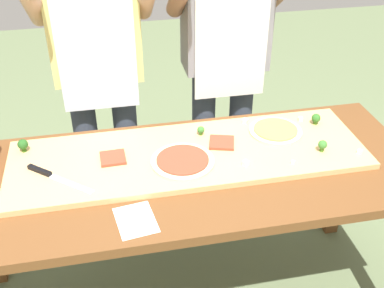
{
  "coord_description": "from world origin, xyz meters",
  "views": [
    {
      "loc": [
        -0.26,
        -1.46,
        1.86
      ],
      "look_at": [
        0.06,
        0.11,
        0.81
      ],
      "focal_mm": 44.4,
      "sensor_mm": 36.0,
      "label": 1
    }
  ],
  "objects_px": {
    "pizza_whole_pesto_green": "(275,130)",
    "broccoli_floret_back_right": "(23,145)",
    "chefs_knife": "(51,175)",
    "cheese_crumble_b": "(245,163)",
    "broccoli_floret_back_left": "(201,130)",
    "cheese_crumble_e": "(300,119)",
    "pizza_slice_near_left": "(222,143)",
    "cook_left": "(97,58)",
    "cook_right": "(225,48)",
    "broccoli_floret_front_left": "(316,118)",
    "prep_table": "(184,190)",
    "cheese_crumble_d": "(245,121)",
    "cheese_crumble_a": "(293,162)",
    "pizza_whole_tomato_red": "(183,161)",
    "recipe_note": "(136,220)",
    "cheese_crumble_c": "(360,152)",
    "pizza_slice_center": "(113,158)",
    "broccoli_floret_front_right": "(322,145)"
  },
  "relations": [
    {
      "from": "broccoli_floret_back_left",
      "to": "cheese_crumble_e",
      "type": "distance_m",
      "value": 0.46
    },
    {
      "from": "pizza_whole_pesto_green",
      "to": "broccoli_floret_back_left",
      "type": "height_order",
      "value": "broccoli_floret_back_left"
    },
    {
      "from": "broccoli_floret_back_right",
      "to": "cook_right",
      "type": "distance_m",
      "value": 1.03
    },
    {
      "from": "prep_table",
      "to": "pizza_whole_pesto_green",
      "type": "relative_size",
      "value": 8.29
    },
    {
      "from": "recipe_note",
      "to": "cook_right",
      "type": "bearing_deg",
      "value": 58.23
    },
    {
      "from": "broccoli_floret_front_left",
      "to": "cheese_crumble_b",
      "type": "distance_m",
      "value": 0.46
    },
    {
      "from": "cheese_crumble_e",
      "to": "pizza_whole_pesto_green",
      "type": "bearing_deg",
      "value": -154.39
    },
    {
      "from": "broccoli_floret_front_right",
      "to": "cheese_crumble_d",
      "type": "bearing_deg",
      "value": 131.01
    },
    {
      "from": "cook_right",
      "to": "cook_left",
      "type": "bearing_deg",
      "value": 180.0
    },
    {
      "from": "recipe_note",
      "to": "broccoli_floret_front_right",
      "type": "bearing_deg",
      "value": 16.61
    },
    {
      "from": "cheese_crumble_e",
      "to": "cook_right",
      "type": "bearing_deg",
      "value": 122.92
    },
    {
      "from": "cheese_crumble_a",
      "to": "cheese_crumble_b",
      "type": "height_order",
      "value": "cheese_crumble_b"
    },
    {
      "from": "prep_table",
      "to": "cook_right",
      "type": "bearing_deg",
      "value": 62.35
    },
    {
      "from": "pizza_slice_center",
      "to": "cheese_crumble_a",
      "type": "height_order",
      "value": "same"
    },
    {
      "from": "pizza_slice_near_left",
      "to": "cook_left",
      "type": "xyz_separation_m",
      "value": [
        -0.47,
        0.5,
        0.21
      ]
    },
    {
      "from": "cheese_crumble_d",
      "to": "cook_right",
      "type": "bearing_deg",
      "value": 90.58
    },
    {
      "from": "cheese_crumble_c",
      "to": "cook_right",
      "type": "relative_size",
      "value": 0.01
    },
    {
      "from": "chefs_knife",
      "to": "cheese_crumble_b",
      "type": "height_order",
      "value": "cheese_crumble_b"
    },
    {
      "from": "cheese_crumble_c",
      "to": "cook_right",
      "type": "xyz_separation_m",
      "value": [
        -0.38,
        0.68,
        0.2
      ]
    },
    {
      "from": "prep_table",
      "to": "broccoli_floret_back_left",
      "type": "relative_size",
      "value": 46.55
    },
    {
      "from": "prep_table",
      "to": "pizza_slice_center",
      "type": "bearing_deg",
      "value": 160.31
    },
    {
      "from": "pizza_whole_pesto_green",
      "to": "cheese_crumble_a",
      "type": "relative_size",
      "value": 18.36
    },
    {
      "from": "cheese_crumble_b",
      "to": "chefs_knife",
      "type": "bearing_deg",
      "value": 173.95
    },
    {
      "from": "chefs_knife",
      "to": "broccoli_floret_back_right",
      "type": "relative_size",
      "value": 4.56
    },
    {
      "from": "broccoli_floret_front_right",
      "to": "broccoli_floret_back_left",
      "type": "bearing_deg",
      "value": 154.03
    },
    {
      "from": "broccoli_floret_front_left",
      "to": "broccoli_floret_back_left",
      "type": "distance_m",
      "value": 0.51
    },
    {
      "from": "broccoli_floret_back_left",
      "to": "cheese_crumble_b",
      "type": "distance_m",
      "value": 0.28
    },
    {
      "from": "broccoli_floret_front_left",
      "to": "cheese_crumble_c",
      "type": "relative_size",
      "value": 3.03
    },
    {
      "from": "chefs_knife",
      "to": "cheese_crumble_b",
      "type": "distance_m",
      "value": 0.74
    },
    {
      "from": "recipe_note",
      "to": "cheese_crumble_c",
      "type": "bearing_deg",
      "value": 11.5
    },
    {
      "from": "pizza_slice_near_left",
      "to": "cheese_crumble_b",
      "type": "relative_size",
      "value": 4.9
    },
    {
      "from": "prep_table",
      "to": "cheese_crumble_d",
      "type": "bearing_deg",
      "value": 38.16
    },
    {
      "from": "broccoli_floret_front_right",
      "to": "cheese_crumble_a",
      "type": "relative_size",
      "value": 4.07
    },
    {
      "from": "pizza_whole_pesto_green",
      "to": "cheese_crumble_b",
      "type": "bearing_deg",
      "value": -133.3
    },
    {
      "from": "chefs_knife",
      "to": "pizza_whole_pesto_green",
      "type": "xyz_separation_m",
      "value": [
        0.93,
        0.13,
        0.0
      ]
    },
    {
      "from": "prep_table",
      "to": "pizza_slice_center",
      "type": "xyz_separation_m",
      "value": [
        -0.27,
        0.09,
        0.13
      ]
    },
    {
      "from": "pizza_whole_pesto_green",
      "to": "broccoli_floret_back_right",
      "type": "relative_size",
      "value": 4.16
    },
    {
      "from": "broccoli_floret_front_right",
      "to": "cheese_crumble_a",
      "type": "bearing_deg",
      "value": -158.34
    },
    {
      "from": "chefs_knife",
      "to": "broccoli_floret_front_left",
      "type": "bearing_deg",
      "value": 8.1
    },
    {
      "from": "cheese_crumble_a",
      "to": "cook_left",
      "type": "relative_size",
      "value": 0.01
    },
    {
      "from": "prep_table",
      "to": "pizza_slice_near_left",
      "type": "xyz_separation_m",
      "value": [
        0.18,
        0.12,
        0.13
      ]
    },
    {
      "from": "cheese_crumble_b",
      "to": "prep_table",
      "type": "bearing_deg",
      "value": 168.03
    },
    {
      "from": "cheese_crumble_a",
      "to": "cheese_crumble_e",
      "type": "xyz_separation_m",
      "value": [
        0.15,
        0.3,
        0.0
      ]
    },
    {
      "from": "pizza_whole_tomato_red",
      "to": "broccoli_floret_front_right",
      "type": "relative_size",
      "value": 4.95
    },
    {
      "from": "pizza_whole_tomato_red",
      "to": "cook_right",
      "type": "distance_m",
      "value": 0.71
    },
    {
      "from": "prep_table",
      "to": "broccoli_floret_back_right",
      "type": "relative_size",
      "value": 34.49
    },
    {
      "from": "cook_left",
      "to": "pizza_whole_tomato_red",
      "type": "bearing_deg",
      "value": -64.47
    },
    {
      "from": "pizza_slice_near_left",
      "to": "cheese_crumble_c",
      "type": "relative_size",
      "value": 6.17
    },
    {
      "from": "prep_table",
      "to": "cheese_crumble_b",
      "type": "xyz_separation_m",
      "value": [
        0.23,
        -0.05,
        0.13
      ]
    },
    {
      "from": "pizza_whole_tomato_red",
      "to": "cheese_crumble_b",
      "type": "bearing_deg",
      "value": -16.45
    }
  ]
}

